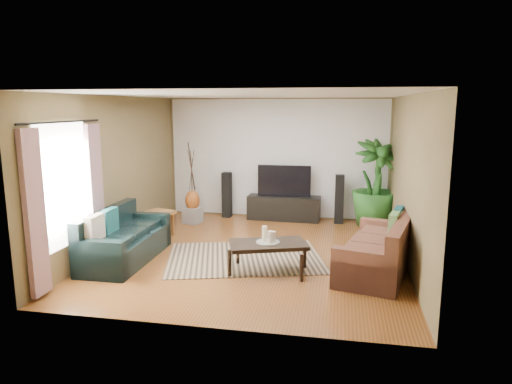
% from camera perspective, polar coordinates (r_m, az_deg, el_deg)
% --- Properties ---
extents(floor, '(5.50, 5.50, 0.00)m').
position_cam_1_polar(floor, '(7.99, -0.27, -7.68)').
color(floor, brown).
rests_on(floor, ground).
extents(ceiling, '(5.50, 5.50, 0.00)m').
position_cam_1_polar(ceiling, '(7.59, -0.29, 12.06)').
color(ceiling, white).
rests_on(ceiling, ground).
extents(wall_back, '(5.00, 0.00, 5.00)m').
position_cam_1_polar(wall_back, '(10.37, 2.62, 4.20)').
color(wall_back, brown).
rests_on(wall_back, ground).
extents(wall_front, '(5.00, 0.00, 5.00)m').
position_cam_1_polar(wall_front, '(5.05, -6.22, -2.75)').
color(wall_front, brown).
rests_on(wall_front, ground).
extents(wall_left, '(0.00, 5.50, 5.50)m').
position_cam_1_polar(wall_left, '(8.51, -17.06, 2.32)').
color(wall_left, brown).
rests_on(wall_left, ground).
extents(wall_right, '(0.00, 5.50, 5.50)m').
position_cam_1_polar(wall_right, '(7.61, 18.54, 1.30)').
color(wall_right, brown).
rests_on(wall_right, ground).
extents(backwall_panel, '(4.90, 0.00, 4.90)m').
position_cam_1_polar(backwall_panel, '(10.36, 2.61, 4.19)').
color(backwall_panel, white).
rests_on(backwall_panel, ground).
extents(window_pane, '(0.00, 1.80, 1.80)m').
position_cam_1_polar(window_pane, '(7.13, -22.87, 0.81)').
color(window_pane, white).
rests_on(window_pane, ground).
extents(curtain_near, '(0.08, 0.35, 2.20)m').
position_cam_1_polar(curtain_near, '(6.55, -25.93, -2.47)').
color(curtain_near, gray).
rests_on(curtain_near, ground).
extents(curtain_far, '(0.08, 0.35, 2.20)m').
position_cam_1_polar(curtain_far, '(7.77, -19.41, -0.07)').
color(curtain_far, gray).
rests_on(curtain_far, ground).
extents(curtain_rod, '(0.03, 1.90, 0.03)m').
position_cam_1_polar(curtain_rod, '(7.02, -23.06, 8.06)').
color(curtain_rod, black).
rests_on(curtain_rod, ground).
extents(sofa_left, '(0.85, 1.95, 0.85)m').
position_cam_1_polar(sofa_left, '(7.84, -16.02, -5.23)').
color(sofa_left, black).
rests_on(sofa_left, floor).
extents(sofa_right, '(1.37, 2.15, 0.85)m').
position_cam_1_polar(sofa_right, '(7.28, 14.87, -6.40)').
color(sofa_right, brown).
rests_on(sofa_right, floor).
extents(area_rug, '(2.94, 2.43, 0.01)m').
position_cam_1_polar(area_rug, '(7.77, -1.43, -8.19)').
color(area_rug, '#A0815E').
rests_on(area_rug, floor).
extents(coffee_table, '(1.30, 0.98, 0.47)m').
position_cam_1_polar(coffee_table, '(7.06, 1.50, -8.18)').
color(coffee_table, black).
rests_on(coffee_table, floor).
extents(candle_tray, '(0.36, 0.36, 0.02)m').
position_cam_1_polar(candle_tray, '(6.98, 1.51, -6.28)').
color(candle_tray, gray).
rests_on(candle_tray, coffee_table).
extents(candle_tall, '(0.07, 0.07, 0.23)m').
position_cam_1_polar(candle_tall, '(6.98, 1.07, -5.21)').
color(candle_tall, silver).
rests_on(candle_tall, candle_tray).
extents(candle_mid, '(0.07, 0.07, 0.18)m').
position_cam_1_polar(candle_mid, '(6.91, 1.79, -5.61)').
color(candle_mid, beige).
rests_on(candle_mid, candle_tray).
extents(candle_short, '(0.07, 0.07, 0.15)m').
position_cam_1_polar(candle_short, '(7.01, 2.16, -5.52)').
color(candle_short, beige).
rests_on(candle_short, candle_tray).
extents(tv_stand, '(1.62, 0.54, 0.54)m').
position_cam_1_polar(tv_stand, '(10.27, 3.50, -1.99)').
color(tv_stand, black).
rests_on(tv_stand, floor).
extents(television, '(1.18, 0.06, 0.70)m').
position_cam_1_polar(television, '(10.16, 3.54, 1.41)').
color(television, black).
rests_on(television, tv_stand).
extents(speaker_left, '(0.21, 0.23, 1.04)m').
position_cam_1_polar(speaker_left, '(10.46, -3.66, -0.36)').
color(speaker_left, black).
rests_on(speaker_left, floor).
extents(speaker_right, '(0.20, 0.22, 1.06)m').
position_cam_1_polar(speaker_right, '(10.06, 10.36, -0.89)').
color(speaker_right, black).
rests_on(speaker_right, floor).
extents(potted_plant, '(1.42, 1.42, 1.84)m').
position_cam_1_polar(potted_plant, '(9.92, 14.74, 1.05)').
color(potted_plant, '#1F541C').
rests_on(potted_plant, floor).
extents(plant_pot, '(0.34, 0.34, 0.26)m').
position_cam_1_polar(plant_pot, '(10.08, 14.53, -3.36)').
color(plant_pot, black).
rests_on(plant_pot, floor).
extents(pedestal, '(0.42, 0.42, 0.34)m').
position_cam_1_polar(pedestal, '(10.08, -7.91, -2.88)').
color(pedestal, gray).
rests_on(pedestal, floor).
extents(vase, '(0.31, 0.31, 0.44)m').
position_cam_1_polar(vase, '(10.01, -7.96, -1.05)').
color(vase, brown).
rests_on(vase, pedestal).
extents(side_table, '(0.63, 0.63, 0.52)m').
position_cam_1_polar(side_table, '(9.04, -12.07, -4.01)').
color(side_table, brown).
rests_on(side_table, floor).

